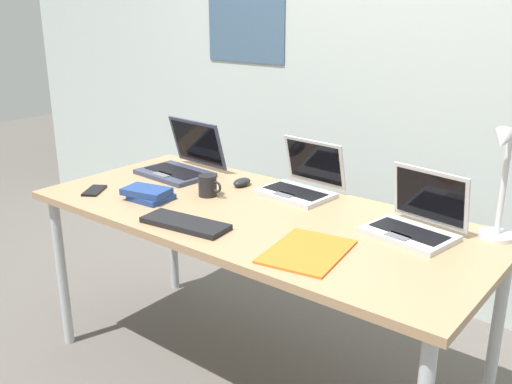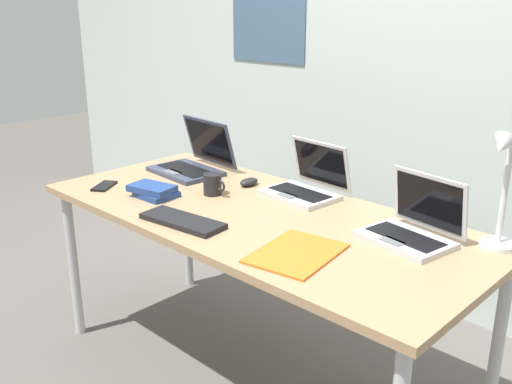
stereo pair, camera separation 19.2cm
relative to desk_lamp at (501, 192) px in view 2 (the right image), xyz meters
The scene contains 13 objects.
ground_plane 1.26m from the desk_lamp, 160.97° to the right, with size 12.00×12.00×0.00m, color #56514C.
wall_back 1.21m from the desk_lamp, 134.21° to the left, with size 6.00×0.13×2.60m.
desk 0.88m from the desk_lamp, 160.97° to the right, with size 1.80×0.80×0.74m.
desk_lamp is the anchor object (origin of this frame).
laptop_back_right 0.80m from the desk_lamp, behind, with size 0.32×0.28×0.22m.
laptop_near_lamp 1.40m from the desk_lamp, behind, with size 0.35×0.32×0.24m.
laptop_near_mouse 0.30m from the desk_lamp, 154.67° to the right, with size 0.33×0.28×0.22m.
external_keyboard 1.08m from the desk_lamp, 148.84° to the right, with size 0.33×0.12×0.02m, color black.
computer_mouse 1.07m from the desk_lamp, behind, with size 0.06×0.10×0.03m, color black.
cell_phone 1.59m from the desk_lamp, 161.10° to the right, with size 0.06×0.14×0.01m, color black.
book_stack 1.31m from the desk_lamp, 160.39° to the right, with size 0.20×0.16×0.05m.
paper_folder_back_left 0.67m from the desk_lamp, 133.11° to the right, with size 0.23×0.31×0.01m, color orange.
coffee_mug 1.11m from the desk_lamp, 166.90° to the right, with size 0.11×0.08×0.09m.
Camera 2 is at (1.42, -1.48, 1.50)m, focal length 40.08 mm.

